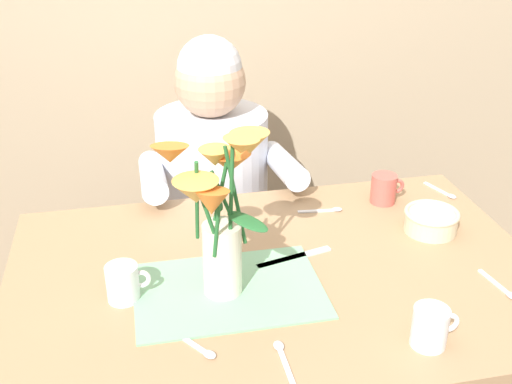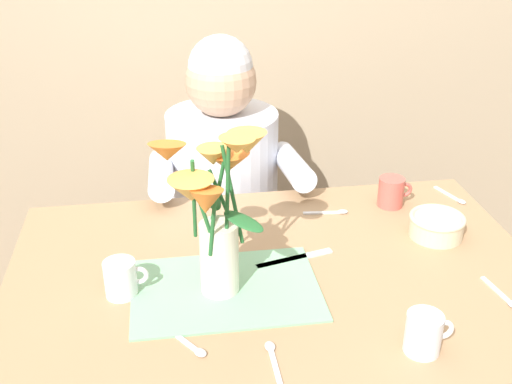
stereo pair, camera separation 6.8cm
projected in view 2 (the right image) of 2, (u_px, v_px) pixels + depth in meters
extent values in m
cube|color=#9E7A56|center=(277.00, 280.00, 1.41)|extent=(1.20, 0.80, 0.04)
cylinder|color=#9E7A56|center=(69.00, 335.00, 1.80)|extent=(0.06, 0.06, 0.70)
cylinder|color=#9E7A56|center=(426.00, 301.00, 1.95)|extent=(0.06, 0.06, 0.70)
cylinder|color=#4C4C56|center=(227.00, 304.00, 2.18)|extent=(0.30, 0.30, 0.40)
cylinder|color=silver|center=(224.00, 189.00, 1.98)|extent=(0.34, 0.34, 0.50)
sphere|color=tan|center=(221.00, 81.00, 1.82)|extent=(0.21, 0.21, 0.21)
sphere|color=silver|center=(220.00, 68.00, 1.80)|extent=(0.19, 0.19, 0.19)
cylinder|color=silver|center=(161.00, 174.00, 1.77)|extent=(0.07, 0.33, 0.12)
cylinder|color=silver|center=(292.00, 165.00, 1.82)|extent=(0.07, 0.33, 0.12)
cube|color=#7AB289|center=(226.00, 289.00, 1.34)|extent=(0.40, 0.28, 0.00)
cylinder|color=silver|center=(219.00, 259.00, 1.30)|extent=(0.08, 0.08, 0.16)
cylinder|color=#23602D|center=(233.00, 196.00, 1.25)|extent=(0.04, 0.02, 0.22)
cone|color=#EFA84C|center=(247.00, 143.00, 1.21)|extent=(0.11, 0.11, 0.05)
sphere|color=#E5D14C|center=(247.00, 141.00, 1.20)|extent=(0.02, 0.02, 0.02)
cylinder|color=#23602D|center=(224.00, 204.00, 1.28)|extent=(0.06, 0.02, 0.15)
cone|color=orange|center=(229.00, 162.00, 1.27)|extent=(0.12, 0.12, 0.04)
sphere|color=#E5D14C|center=(229.00, 159.00, 1.27)|extent=(0.02, 0.02, 0.02)
cylinder|color=#23602D|center=(216.00, 202.00, 1.26)|extent=(0.04, 0.02, 0.18)
cone|color=#EFA84C|center=(213.00, 156.00, 1.24)|extent=(0.09, 0.09, 0.04)
sphere|color=#E5D14C|center=(213.00, 154.00, 1.24)|extent=(0.02, 0.02, 0.02)
cylinder|color=#23602D|center=(194.00, 200.00, 1.24)|extent=(0.01, 0.07, 0.20)
cone|color=orange|center=(167.00, 152.00, 1.19)|extent=(0.10, 0.10, 0.04)
sphere|color=#E5D14C|center=(167.00, 150.00, 1.19)|extent=(0.02, 0.02, 0.02)
cylinder|color=#23602D|center=(206.00, 219.00, 1.23)|extent=(0.05, 0.03, 0.15)
cone|color=#EFA84C|center=(191.00, 190.00, 1.17)|extent=(0.10, 0.10, 0.05)
sphere|color=#E5D14C|center=(191.00, 188.00, 1.17)|extent=(0.02, 0.02, 0.02)
cylinder|color=#23602D|center=(213.00, 225.00, 1.22)|extent=(0.02, 0.02, 0.15)
cone|color=orange|center=(206.00, 201.00, 1.15)|extent=(0.09, 0.09, 0.06)
sphere|color=#E5D14C|center=(206.00, 199.00, 1.14)|extent=(0.02, 0.02, 0.02)
cylinder|color=#23602D|center=(227.00, 198.00, 1.22)|extent=(0.02, 0.01, 0.23)
cone|color=#EFA84C|center=(237.00, 145.00, 1.15)|extent=(0.07, 0.07, 0.03)
sphere|color=#E5D14C|center=(237.00, 143.00, 1.15)|extent=(0.02, 0.02, 0.02)
ellipsoid|color=#23602D|center=(244.00, 221.00, 1.23)|extent=(0.09, 0.09, 0.03)
ellipsoid|color=#23602D|center=(211.00, 197.00, 1.30)|extent=(0.05, 0.10, 0.04)
cylinder|color=beige|center=(436.00, 227.00, 1.53)|extent=(0.13, 0.13, 0.05)
torus|color=beige|center=(438.00, 218.00, 1.52)|extent=(0.14, 0.14, 0.01)
cube|color=silver|center=(295.00, 259.00, 1.45)|extent=(0.19, 0.06, 0.00)
cylinder|color=silver|center=(423.00, 333.00, 1.15)|extent=(0.07, 0.07, 0.08)
torus|color=silver|center=(443.00, 330.00, 1.16)|extent=(0.04, 0.01, 0.04)
cylinder|color=#CC564C|center=(391.00, 192.00, 1.67)|extent=(0.07, 0.07, 0.08)
torus|color=#CC564C|center=(405.00, 190.00, 1.67)|extent=(0.04, 0.01, 0.04)
cylinder|color=silver|center=(120.00, 279.00, 1.31)|extent=(0.07, 0.07, 0.08)
torus|color=silver|center=(139.00, 275.00, 1.31)|extent=(0.04, 0.01, 0.04)
cube|color=silver|center=(496.00, 290.00, 1.34)|extent=(0.02, 0.10, 0.00)
cube|color=silver|center=(447.00, 194.00, 1.74)|extent=(0.04, 0.10, 0.00)
ellipsoid|color=silver|center=(461.00, 201.00, 1.70)|extent=(0.03, 0.03, 0.01)
cube|color=silver|center=(322.00, 213.00, 1.65)|extent=(0.10, 0.02, 0.00)
ellipsoid|color=silver|center=(343.00, 212.00, 1.65)|extent=(0.03, 0.02, 0.01)
cube|color=silver|center=(275.00, 367.00, 1.13)|extent=(0.01, 0.10, 0.00)
ellipsoid|color=silver|center=(270.00, 346.00, 1.17)|extent=(0.02, 0.03, 0.01)
cube|color=silver|center=(182.00, 339.00, 1.19)|extent=(0.07, 0.09, 0.00)
ellipsoid|color=silver|center=(200.00, 352.00, 1.16)|extent=(0.03, 0.03, 0.01)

